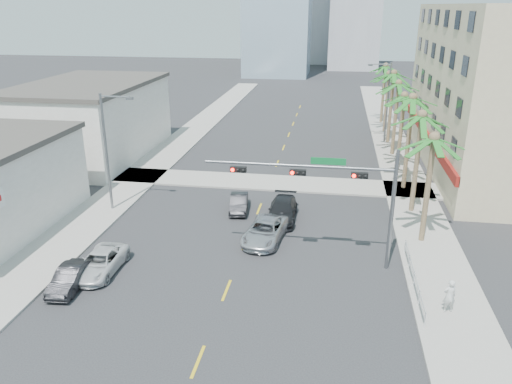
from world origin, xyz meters
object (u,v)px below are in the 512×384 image
at_px(traffic_signal_mast, 337,187).
at_px(pedestrian, 449,296).
at_px(car_lane_right, 282,210).
at_px(car_parked_far, 100,263).
at_px(car_parked_mid, 70,278).
at_px(car_lane_center, 265,231).
at_px(car_lane_left, 239,203).

height_order(traffic_signal_mast, pedestrian, traffic_signal_mast).
bearing_deg(car_lane_right, car_parked_far, -136.36).
distance_m(traffic_signal_mast, car_parked_far, 14.63).
bearing_deg(car_parked_mid, car_lane_center, 32.90).
height_order(car_parked_mid, car_lane_center, car_lane_center).
bearing_deg(car_parked_mid, pedestrian, -2.85).
distance_m(car_parked_far, car_lane_left, 12.34).
bearing_deg(car_lane_center, car_lane_left, 127.16).
relative_size(car_lane_center, pedestrian, 2.75).
distance_m(car_parked_mid, car_lane_right, 15.62).
height_order(car_parked_far, car_lane_center, car_lane_center).
height_order(car_parked_far, car_lane_right, car_lane_right).
xyz_separation_m(traffic_signal_mast, car_parked_far, (-13.58, -3.14, -4.42)).
bearing_deg(traffic_signal_mast, car_lane_right, 120.92).
bearing_deg(car_parked_far, pedestrian, -3.60).
bearing_deg(car_parked_mid, traffic_signal_mast, 14.50).
distance_m(car_lane_center, pedestrian, 12.57).
xyz_separation_m(car_parked_far, car_lane_right, (9.80, 9.46, 0.08)).
bearing_deg(pedestrian, car_parked_far, -16.39).
height_order(car_lane_right, pedestrian, pedestrian).
relative_size(car_parked_mid, car_parked_far, 0.81).
bearing_deg(pedestrian, car_lane_right, -60.65).
distance_m(car_lane_left, car_lane_right, 3.69).
xyz_separation_m(car_parked_mid, car_parked_far, (0.90, 1.91, 0.02)).
relative_size(traffic_signal_mast, car_parked_far, 2.41).
bearing_deg(car_lane_center, car_parked_far, -139.67).
xyz_separation_m(car_parked_mid, car_lane_right, (10.70, 11.38, 0.10)).
bearing_deg(car_lane_center, pedestrian, -25.96).
relative_size(traffic_signal_mast, car_lane_right, 2.24).
xyz_separation_m(traffic_signal_mast, car_parked_mid, (-14.49, -5.06, -4.45)).
height_order(car_parked_mid, car_lane_left, same).
relative_size(car_lane_left, car_lane_right, 0.76).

